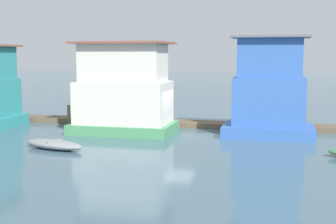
# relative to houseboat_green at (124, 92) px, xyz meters

# --- Properties ---
(ground_plane) EXTENTS (200.00, 200.00, 0.00)m
(ground_plane) POSITION_rel_houseboat_green_xyz_m (2.87, 0.16, -2.41)
(ground_plane) COLOR #426070
(dock_walkway) EXTENTS (42.40, 1.64, 0.30)m
(dock_walkway) POSITION_rel_houseboat_green_xyz_m (2.87, 3.36, -2.26)
(dock_walkway) COLOR brown
(dock_walkway) RESTS_ON ground_plane
(houseboat_green) EXTENTS (5.86, 3.85, 5.31)m
(houseboat_green) POSITION_rel_houseboat_green_xyz_m (0.00, 0.00, 0.00)
(houseboat_green) COLOR #4C9360
(houseboat_green) RESTS_ON ground_plane
(houseboat_blue) EXTENTS (5.02, 3.25, 5.61)m
(houseboat_blue) POSITION_rel_houseboat_green_xyz_m (8.33, 0.69, -0.03)
(houseboat_blue) COLOR #3866B7
(houseboat_blue) RESTS_ON ground_plane
(dinghy_grey) EXTENTS (3.59, 2.04, 0.46)m
(dinghy_grey) POSITION_rel_houseboat_green_xyz_m (-1.73, -5.48, -2.18)
(dinghy_grey) COLOR gray
(dinghy_grey) RESTS_ON ground_plane
(mooring_post_far_right) EXTENTS (0.20, 0.20, 1.28)m
(mooring_post_far_right) POSITION_rel_houseboat_green_xyz_m (-4.65, 2.29, -1.77)
(mooring_post_far_right) COLOR #846B4C
(mooring_post_far_right) RESTS_ON ground_plane
(mooring_post_centre) EXTENTS (0.31, 0.31, 2.04)m
(mooring_post_centre) POSITION_rel_houseboat_green_xyz_m (10.16, 2.29, -1.39)
(mooring_post_centre) COLOR brown
(mooring_post_centre) RESTS_ON ground_plane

